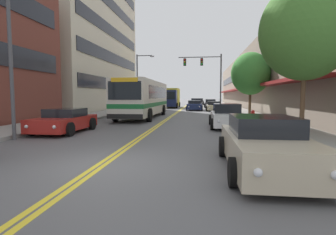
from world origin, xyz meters
TOP-DOWN VIEW (x-y plane):
  - ground_plane at (0.00, 37.00)m, footprint 240.00×240.00m
  - sidewalk_left at (-7.13, 37.00)m, footprint 3.26×106.00m
  - sidewalk_right at (7.13, 37.00)m, footprint 3.26×106.00m
  - centre_line at (0.00, 37.00)m, footprint 0.34×106.00m
  - office_tower_left at (-15.00, 27.98)m, footprint 12.08×23.72m
  - storefront_row_right at (12.99, 37.00)m, footprint 9.10×68.00m
  - city_bus at (-2.32, 16.25)m, footprint 2.89×12.07m
  - car_black_parked_left_near at (-4.41, 32.81)m, footprint 2.11×4.44m
  - car_red_parked_left_mid at (-4.35, 6.00)m, footprint 2.16×4.26m
  - car_champagne_parked_right_foreground at (4.34, 0.05)m, footprint 2.05×4.67m
  - car_dark_grey_parked_right_mid at (4.33, 37.07)m, footprint 2.09×4.50m
  - car_white_parked_right_far at (4.29, 9.28)m, footprint 2.02×4.45m
  - car_beige_parked_right_end at (4.37, 27.18)m, footprint 1.98×4.74m
  - car_slate_blue_moving_lead at (1.30, 57.67)m, footprint 2.19×4.15m
  - car_navy_moving_second at (1.91, 28.40)m, footprint 2.16×4.77m
  - car_charcoal_moving_third at (2.36, 51.63)m, footprint 2.21×4.52m
  - box_truck at (-2.10, 36.06)m, footprint 2.60×6.92m
  - traffic_signal_mast at (3.46, 26.75)m, footprint 5.41×0.38m
  - street_lamp_left_near at (-4.96, 3.48)m, footprint 2.49×0.28m
  - street_lamp_left_far at (-4.96, 25.87)m, footprint 2.29×0.28m
  - street_tree_right_near at (7.07, 5.05)m, footprint 3.79×3.79m
  - street_tree_right_mid at (7.32, 18.61)m, footprint 3.59×3.59m
  - fire_hydrant at (5.95, 9.92)m, footprint 0.33×0.25m

SIDE VIEW (x-z plane):
  - ground_plane at x=0.00m, z-range 0.00..0.00m
  - centre_line at x=0.00m, z-range 0.00..0.01m
  - sidewalk_left at x=-7.13m, z-range 0.00..0.17m
  - sidewalk_right at x=7.13m, z-range 0.00..0.17m
  - car_beige_parked_right_end at x=4.37m, z-range -0.03..1.18m
  - car_black_parked_left_near at x=-4.41m, z-range -0.05..1.20m
  - car_red_parked_left_mid at x=-4.35m, z-range -0.03..1.22m
  - fire_hydrant at x=5.95m, z-range 0.17..1.02m
  - car_navy_moving_second at x=1.91m, z-range -0.04..1.27m
  - car_dark_grey_parked_right_mid at x=4.33m, z-range -0.05..1.30m
  - car_slate_blue_moving_lead at x=1.30m, z-range -0.04..1.29m
  - car_charcoal_moving_third at x=2.36m, z-range -0.04..1.33m
  - car_champagne_parked_right_foreground at x=4.34m, z-range -0.04..1.33m
  - car_white_parked_right_far at x=4.29m, z-range -0.06..1.38m
  - box_truck at x=-2.10m, z-range 0.06..3.21m
  - city_bus at x=-2.32m, z-range 0.21..3.38m
  - street_tree_right_mid at x=7.32m, z-range 1.08..6.88m
  - street_lamp_left_far at x=-4.96m, z-range 0.73..7.83m
  - storefront_row_right at x=12.99m, z-range 0.00..8.61m
  - street_tree_right_near at x=7.07m, z-range 1.36..7.92m
  - street_lamp_left_near at x=-4.96m, z-range 0.78..9.04m
  - traffic_signal_mast at x=3.46m, z-range 1.47..8.59m
  - office_tower_left at x=-15.00m, z-range 0.00..27.72m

